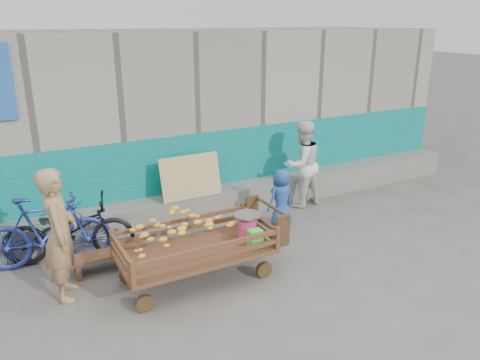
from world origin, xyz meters
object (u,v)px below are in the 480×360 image
vendor_man (60,235)px  woman (302,164)px  bicycle_dark (69,230)px  banana_cart (193,238)px  bench (108,257)px  bicycle_blue (47,232)px  child (281,199)px

vendor_man → woman: size_ratio=1.05×
woman → bicycle_dark: (-3.98, -0.17, -0.32)m
banana_cart → bicycle_dark: (-1.27, 1.31, -0.15)m
bench → bicycle_blue: size_ratio=0.61×
banana_cart → vendor_man: size_ratio=1.29×
woman → banana_cart: bearing=22.1°
banana_cart → child: (1.88, 0.86, -0.12)m
vendor_man → banana_cart: bearing=-94.3°
bicycle_dark → child: bearing=-83.1°
bench → child: child is taller
child → bicycle_dark: bearing=-17.5°
banana_cart → woman: (2.71, 1.47, 0.17)m
child → bicycle_blue: bearing=-16.9°
bench → bicycle_dark: bearing=128.1°
bicycle_dark → banana_cart: bearing=-120.8°
bicycle_blue → bicycle_dark: bearing=-78.6°
woman → child: 1.07m
banana_cart → bench: (-0.89, 0.81, -0.42)m
banana_cart → vendor_man: vendor_man is taller
banana_cart → vendor_man: (-1.48, 0.43, 0.21)m
vendor_man → woman: bearing=-64.3°
bench → woman: size_ratio=0.66×
banana_cart → child: size_ratio=2.15×
bench → bicycle_dark: bicycle_dark is taller
bicycle_blue → vendor_man: bearing=-163.8°
vendor_man → bicycle_dark: (0.21, 0.88, -0.36)m
child → woman: bearing=-153.0°
banana_cart → vendor_man: bearing=164.0°
child → banana_cart: bearing=15.1°
woman → vendor_man: bearing=7.6°
bench → bicycle_blue: bicycle_blue is taller
banana_cart → bicycle_dark: 1.83m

